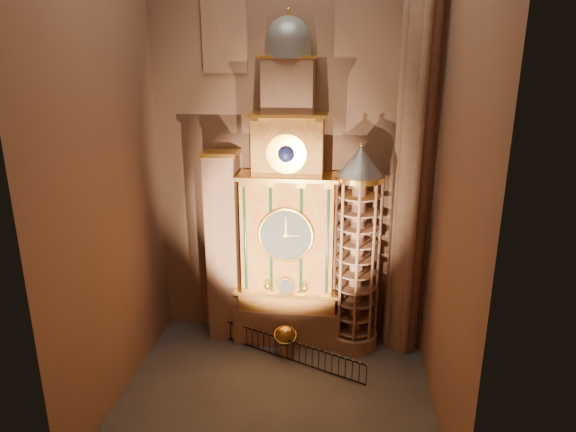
# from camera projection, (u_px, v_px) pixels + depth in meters

# --- Properties ---
(floor) EXTENTS (14.00, 14.00, 0.00)m
(floor) POSITION_uv_depth(u_px,v_px,m) (276.00, 395.00, 23.28)
(floor) COLOR #383330
(floor) RESTS_ON ground
(wall_back) EXTENTS (22.00, 0.00, 22.00)m
(wall_back) POSITION_uv_depth(u_px,v_px,m) (291.00, 133.00, 25.67)
(wall_back) COLOR brown
(wall_back) RESTS_ON floor
(wall_left) EXTENTS (0.00, 22.00, 22.00)m
(wall_left) POSITION_uv_depth(u_px,v_px,m) (103.00, 152.00, 20.77)
(wall_left) COLOR brown
(wall_left) RESTS_ON floor
(wall_right) EXTENTS (0.00, 22.00, 22.00)m
(wall_right) POSITION_uv_depth(u_px,v_px,m) (458.00, 159.00, 19.21)
(wall_right) COLOR brown
(wall_right) RESTS_ON floor
(astronomical_clock) EXTENTS (5.60, 2.41, 16.70)m
(astronomical_clock) POSITION_uv_depth(u_px,v_px,m) (288.00, 222.00, 25.99)
(astronomical_clock) COLOR #8C634C
(astronomical_clock) RESTS_ON floor
(portrait_tower) EXTENTS (1.80, 1.60, 10.20)m
(portrait_tower) POSITION_uv_depth(u_px,v_px,m) (224.00, 247.00, 26.84)
(portrait_tower) COLOR #8C634C
(portrait_tower) RESTS_ON floor
(stair_turret) EXTENTS (2.50, 2.50, 10.80)m
(stair_turret) POSITION_uv_depth(u_px,v_px,m) (357.00, 252.00, 25.77)
(stair_turret) COLOR #8C634C
(stair_turret) RESTS_ON floor
(gothic_pier) EXTENTS (2.04, 2.04, 22.00)m
(gothic_pier) POSITION_uv_depth(u_px,v_px,m) (417.00, 138.00, 24.05)
(gothic_pier) COLOR #8C634C
(gothic_pier) RESTS_ON floor
(stained_glass_window) EXTENTS (2.20, 0.14, 5.20)m
(stained_glass_window) POSITION_uv_depth(u_px,v_px,m) (224.00, 16.00, 24.30)
(stained_glass_window) COLOR navy
(stained_glass_window) RESTS_ON wall_back
(celestial_globe) EXTENTS (1.31, 1.26, 1.69)m
(celestial_globe) POSITION_uv_depth(u_px,v_px,m) (285.00, 338.00, 26.02)
(celestial_globe) COLOR #8C634C
(celestial_globe) RESTS_ON floor
(iron_railing) EXTENTS (8.12, 3.65, 1.09)m
(iron_railing) POSITION_uv_depth(u_px,v_px,m) (284.00, 349.00, 25.84)
(iron_railing) COLOR black
(iron_railing) RESTS_ON floor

